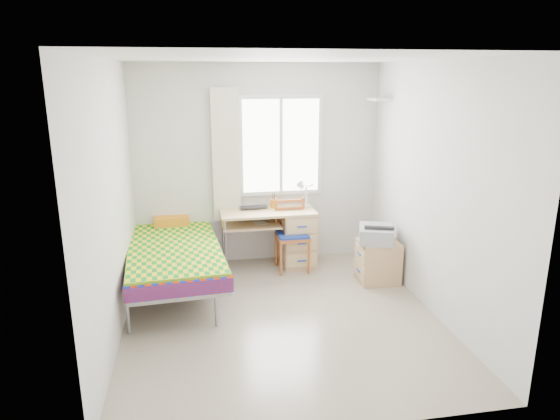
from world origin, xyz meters
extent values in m
plane|color=#BCAD93|center=(0.00, 0.00, 0.00)|extent=(3.50, 3.50, 0.00)
plane|color=white|center=(0.00, 0.00, 2.60)|extent=(3.50, 3.50, 0.00)
plane|color=silver|center=(0.00, 1.75, 1.30)|extent=(3.20, 0.00, 3.20)
plane|color=silver|center=(-1.60, 0.00, 1.30)|extent=(0.00, 3.50, 3.50)
plane|color=silver|center=(1.60, 0.00, 1.30)|extent=(0.00, 3.50, 3.50)
cube|color=white|center=(0.30, 1.73, 1.55)|extent=(1.10, 0.04, 1.30)
cube|color=white|center=(0.30, 1.72, 1.55)|extent=(1.00, 0.02, 1.20)
cube|color=white|center=(0.30, 1.72, 1.55)|extent=(0.04, 0.02, 1.20)
cube|color=beige|center=(-0.42, 1.68, 1.45)|extent=(0.35, 0.05, 1.70)
cube|color=white|center=(1.49, 1.40, 2.15)|extent=(0.20, 0.32, 0.03)
cube|color=gray|center=(-1.10, 0.94, 0.38)|extent=(1.16, 2.28, 0.07)
cube|color=#AF210B|center=(-1.10, 0.94, 0.46)|extent=(1.20, 2.30, 0.15)
cube|color=yellow|center=(-1.10, 0.92, 0.55)|extent=(1.18, 2.18, 0.03)
cube|color=tan|center=(-1.10, 2.02, 0.66)|extent=(1.06, 0.13, 0.61)
cube|color=orange|center=(-1.15, 1.75, 0.62)|extent=(0.47, 0.41, 0.11)
cylinder|color=gray|center=(-1.53, -0.06, 0.18)|extent=(0.04, 0.04, 0.35)
cylinder|color=gray|center=(-0.68, 1.95, 0.18)|extent=(0.04, 0.04, 0.35)
cube|color=tan|center=(0.08, 1.46, 0.74)|extent=(1.22, 0.57, 0.03)
cube|color=tan|center=(0.47, 1.46, 0.36)|extent=(0.43, 0.54, 0.73)
cube|color=tan|center=(-0.14, 1.46, 0.59)|extent=(0.74, 0.52, 0.02)
cylinder|color=gray|center=(-0.49, 1.23, 0.36)|extent=(0.03, 0.03, 0.73)
cylinder|color=gray|center=(-0.49, 1.69, 0.36)|extent=(0.03, 0.03, 0.73)
cube|color=#934A1C|center=(0.37, 1.27, 0.45)|extent=(0.40, 0.40, 0.04)
cube|color=navy|center=(0.37, 1.27, 0.48)|extent=(0.38, 0.38, 0.04)
cube|color=#934A1C|center=(0.37, 1.45, 0.73)|extent=(0.36, 0.03, 0.40)
cylinder|color=#934A1C|center=(0.19, 1.09, 0.22)|extent=(0.03, 0.03, 0.45)
cylinder|color=#934A1C|center=(0.55, 1.45, 0.46)|extent=(0.04, 0.04, 0.92)
cube|color=tan|center=(1.32, 0.73, 0.26)|extent=(0.47, 0.43, 0.51)
cube|color=tan|center=(1.09, 0.73, 0.37)|extent=(0.02, 0.38, 0.19)
cube|color=tan|center=(1.09, 0.73, 0.16)|extent=(0.02, 0.38, 0.19)
cube|color=#94979C|center=(1.28, 0.75, 0.60)|extent=(0.51, 0.55, 0.18)
cube|color=black|center=(1.28, 0.75, 0.69)|extent=(0.40, 0.44, 0.02)
imported|color=black|center=(-0.08, 1.53, 0.77)|extent=(0.38, 0.26, 0.03)
cylinder|color=orange|center=(0.18, 1.60, 0.81)|extent=(0.11, 0.11, 0.11)
cylinder|color=white|center=(0.61, 1.53, 0.77)|extent=(0.10, 0.10, 0.03)
cylinder|color=white|center=(0.61, 1.53, 0.92)|extent=(0.02, 0.12, 0.27)
cylinder|color=white|center=(0.59, 1.45, 1.06)|extent=(0.13, 0.24, 0.11)
cone|color=white|center=(0.51, 1.35, 1.09)|extent=(0.14, 0.15, 0.13)
imported|color=gray|center=(-0.10, 1.48, 0.59)|extent=(0.19, 0.24, 0.02)
camera|label=1|loc=(-0.84, -4.65, 2.47)|focal=32.00mm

